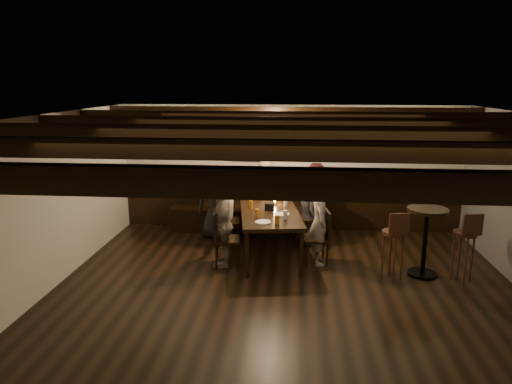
# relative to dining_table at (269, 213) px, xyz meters

# --- Properties ---
(room) EXTENTS (7.00, 7.00, 7.00)m
(room) POSITION_rel_dining_table_xyz_m (0.04, 0.18, 0.37)
(room) COLOR black
(room) RESTS_ON ground
(dining_table) EXTENTS (1.20, 2.16, 0.77)m
(dining_table) POSITION_rel_dining_table_xyz_m (0.00, 0.00, 0.00)
(dining_table) COLOR black
(dining_table) RESTS_ON floor
(chair_left_near) EXTENTS (0.47, 0.47, 0.92)m
(chair_left_near) POSITION_rel_dining_table_xyz_m (-0.78, 0.34, -0.42)
(chair_left_near) COLOR black
(chair_left_near) RESTS_ON floor
(chair_left_far) EXTENTS (0.45, 0.45, 0.87)m
(chair_left_far) POSITION_rel_dining_table_xyz_m (-0.65, -0.55, -0.44)
(chair_left_far) COLOR black
(chair_left_far) RESTS_ON floor
(chair_right_near) EXTENTS (0.51, 0.51, 0.98)m
(chair_right_near) POSITION_rel_dining_table_xyz_m (0.65, 0.55, -0.40)
(chair_right_near) COLOR black
(chair_right_near) RESTS_ON floor
(chair_right_far) EXTENTS (0.45, 0.45, 0.86)m
(chair_right_far) POSITION_rel_dining_table_xyz_m (0.77, -0.34, -0.44)
(chair_right_far) COLOR black
(chair_right_far) RESTS_ON floor
(person_bench_left) EXTENTS (0.72, 0.52, 1.36)m
(person_bench_left) POSITION_rel_dining_table_xyz_m (-1.02, 0.76, -0.03)
(person_bench_left) COLOR black
(person_bench_left) RESTS_ON floor
(person_bench_centre) EXTENTS (0.56, 0.41, 1.43)m
(person_bench_centre) POSITION_rel_dining_table_xyz_m (-0.15, 1.04, 0.01)
(person_bench_centre) COLOR gray
(person_bench_centre) RESTS_ON floor
(person_bench_right) EXTENTS (0.74, 0.62, 1.39)m
(person_bench_right) POSITION_rel_dining_table_xyz_m (0.76, 1.02, -0.01)
(person_bench_right) COLOR #5B1F25
(person_bench_right) RESTS_ON floor
(person_left_near) EXTENTS (0.65, 0.98, 1.42)m
(person_left_near) POSITION_rel_dining_table_xyz_m (-0.81, 0.34, 0.01)
(person_left_near) COLOR #B0A495
(person_left_near) RESTS_ON floor
(person_left_far) EXTENTS (0.43, 0.82, 1.34)m
(person_left_far) POSITION_rel_dining_table_xyz_m (-0.68, -0.55, -0.03)
(person_left_far) COLOR gray
(person_left_far) RESTS_ON floor
(person_right_near) EXTENTS (0.52, 0.71, 1.35)m
(person_right_near) POSITION_rel_dining_table_xyz_m (0.68, 0.55, -0.03)
(person_right_near) COLOR #252527
(person_right_near) RESTS_ON floor
(person_right_far) EXTENTS (0.39, 0.54, 1.36)m
(person_right_far) POSITION_rel_dining_table_xyz_m (0.81, -0.34, -0.03)
(person_right_far) COLOR gray
(person_right_far) RESTS_ON floor
(pint_a) EXTENTS (0.07, 0.07, 0.14)m
(pint_a) POSITION_rel_dining_table_xyz_m (-0.38, 0.65, 0.13)
(pint_a) COLOR #BF7219
(pint_a) RESTS_ON dining_table
(pint_b) EXTENTS (0.07, 0.07, 0.14)m
(pint_b) POSITION_rel_dining_table_xyz_m (0.16, 0.68, 0.13)
(pint_b) COLOR #BF7219
(pint_b) RESTS_ON dining_table
(pint_c) EXTENTS (0.07, 0.07, 0.14)m
(pint_c) POSITION_rel_dining_table_xyz_m (-0.31, 0.06, 0.13)
(pint_c) COLOR #BF7219
(pint_c) RESTS_ON dining_table
(pint_d) EXTENTS (0.07, 0.07, 0.14)m
(pint_d) POSITION_rel_dining_table_xyz_m (0.27, 0.24, 0.13)
(pint_d) COLOR silver
(pint_d) RESTS_ON dining_table
(pint_e) EXTENTS (0.07, 0.07, 0.14)m
(pint_e) POSITION_rel_dining_table_xyz_m (-0.15, -0.48, 0.13)
(pint_e) COLOR #BF7219
(pint_e) RESTS_ON dining_table
(pint_f) EXTENTS (0.07, 0.07, 0.14)m
(pint_f) POSITION_rel_dining_table_xyz_m (0.28, -0.52, 0.13)
(pint_f) COLOR silver
(pint_f) RESTS_ON dining_table
(pint_g) EXTENTS (0.07, 0.07, 0.14)m
(pint_g) POSITION_rel_dining_table_xyz_m (0.16, -0.78, 0.13)
(pint_g) COLOR #BF7219
(pint_g) RESTS_ON dining_table
(plate_near) EXTENTS (0.24, 0.24, 0.01)m
(plate_near) POSITION_rel_dining_table_xyz_m (-0.05, -0.71, 0.07)
(plate_near) COLOR white
(plate_near) RESTS_ON dining_table
(plate_far) EXTENTS (0.24, 0.24, 0.01)m
(plate_far) POSITION_rel_dining_table_xyz_m (0.22, -0.27, 0.07)
(plate_far) COLOR white
(plate_far) RESTS_ON dining_table
(condiment_caddy) EXTENTS (0.15, 0.10, 0.12)m
(condiment_caddy) POSITION_rel_dining_table_xyz_m (0.01, -0.05, 0.12)
(condiment_caddy) COLOR black
(condiment_caddy) RESTS_ON dining_table
(candle) EXTENTS (0.05, 0.05, 0.05)m
(candle) POSITION_rel_dining_table_xyz_m (0.08, 0.31, 0.09)
(candle) COLOR beige
(candle) RESTS_ON dining_table
(high_top_table) EXTENTS (0.58, 0.58, 1.03)m
(high_top_table) POSITION_rel_dining_table_xyz_m (2.34, -0.67, -0.03)
(high_top_table) COLOR black
(high_top_table) RESTS_ON floor
(bar_stool_left) EXTENTS (0.34, 0.36, 1.05)m
(bar_stool_left) POSITION_rel_dining_table_xyz_m (1.84, -0.88, -0.31)
(bar_stool_left) COLOR #371D11
(bar_stool_left) RESTS_ON floor
(bar_stool_right) EXTENTS (0.34, 0.36, 1.05)m
(bar_stool_right) POSITION_rel_dining_table_xyz_m (2.84, -0.83, -0.31)
(bar_stool_right) COLOR #371D11
(bar_stool_right) RESTS_ON floor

